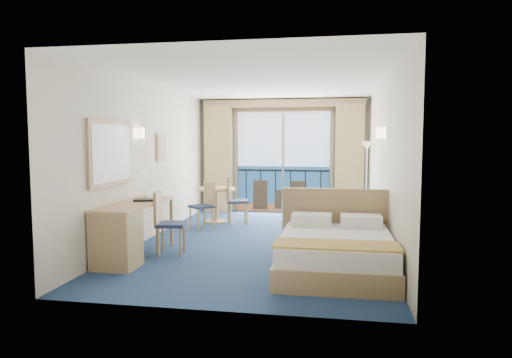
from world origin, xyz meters
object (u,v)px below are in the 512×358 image
(desk_chair, at_px, (166,219))
(table_chair_a, at_px, (233,197))
(desk, at_px, (121,233))
(table_chair_b, at_px, (205,202))
(bed, at_px, (336,251))
(armchair, at_px, (356,212))
(nightstand, at_px, (369,231))
(floor_lamp, at_px, (367,161))
(round_table, at_px, (216,196))

(desk_chair, bearing_deg, table_chair_a, -19.64)
(desk, xyz_separation_m, table_chair_b, (0.41, 2.76, 0.07))
(bed, xyz_separation_m, table_chair_b, (-2.53, 2.58, 0.23))
(armchair, xyz_separation_m, table_chair_a, (-2.46, 0.01, 0.24))
(nightstand, height_order, floor_lamp, floor_lamp)
(floor_lamp, bearing_deg, round_table, -169.73)
(desk_chair, height_order, table_chair_a, table_chair_a)
(floor_lamp, distance_m, table_chair_b, 3.48)
(table_chair_a, bearing_deg, round_table, 51.67)
(desk_chair, bearing_deg, desk, 140.15)
(floor_lamp, xyz_separation_m, desk, (-3.57, -3.99, -0.84))
(bed, bearing_deg, floor_lamp, 80.52)
(nightstand, xyz_separation_m, floor_lamp, (0.11, 2.33, 1.02))
(armchair, relative_size, desk_chair, 0.72)
(desk, bearing_deg, nightstand, 25.51)
(table_chair_a, bearing_deg, desk, 147.73)
(round_table, bearing_deg, table_chair_a, -20.94)
(desk, bearing_deg, desk_chair, 59.48)
(armchair, height_order, table_chair_a, table_chair_a)
(floor_lamp, height_order, desk_chair, floor_lamp)
(desk, xyz_separation_m, table_chair_a, (0.87, 3.26, 0.11))
(floor_lamp, distance_m, desk_chair, 4.65)
(bed, height_order, armchair, bed)
(nightstand, bearing_deg, floor_lamp, 87.40)
(bed, relative_size, desk_chair, 1.98)
(bed, xyz_separation_m, round_table, (-2.48, 3.24, 0.27))
(bed, xyz_separation_m, nightstand, (0.53, 1.48, -0.01))
(table_chair_b, bearing_deg, armchair, 52.77)
(armchair, bearing_deg, bed, 50.87)
(desk, distance_m, desk_chair, 0.79)
(table_chair_a, bearing_deg, bed, -163.54)
(bed, distance_m, desk_chair, 2.60)
(desk_chair, height_order, table_chair_b, desk_chair)
(nightstand, height_order, desk_chair, desk_chair)
(round_table, bearing_deg, floor_lamp, 10.27)
(table_chair_a, bearing_deg, floor_lamp, -92.42)
(bed, height_order, desk, bed)
(nightstand, relative_size, round_table, 0.67)
(armchair, height_order, round_table, round_table)
(floor_lamp, distance_m, table_chair_a, 2.89)
(table_chair_b, bearing_deg, bed, -2.44)
(bed, height_order, desk_chair, bed)
(armchair, xyz_separation_m, round_table, (-2.87, 0.17, 0.24))
(nightstand, bearing_deg, desk, -154.49)
(table_chair_a, distance_m, table_chair_b, 0.68)
(desk_chair, distance_m, round_table, 2.75)
(desk_chair, bearing_deg, round_table, -10.53)
(bed, xyz_separation_m, desk, (-2.94, -0.18, 0.17))
(bed, xyz_separation_m, table_chair_a, (-2.07, 3.08, 0.28))
(desk_chair, xyz_separation_m, table_chair_b, (0.01, 2.09, -0.03))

